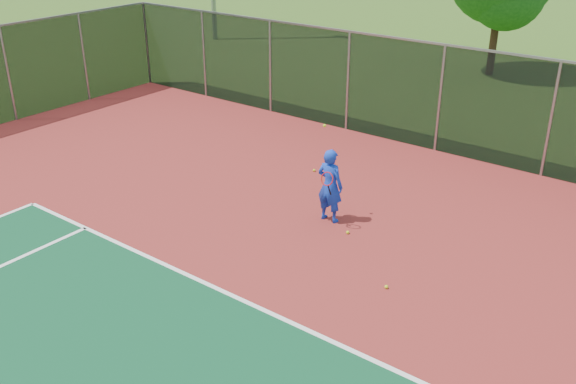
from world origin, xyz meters
name	(u,v)px	position (x,y,z in m)	size (l,w,h in m)	color
fence_back	(551,119)	(0.00, 12.00, 1.56)	(30.00, 0.06, 3.03)	black
tennis_player	(330,185)	(-2.98, 6.56, 0.87)	(0.63, 0.62, 2.18)	#1438C1
practice_ball_0	(348,232)	(-2.30, 6.27, 0.06)	(0.07, 0.07, 0.07)	#C7D919
practice_ball_2	(314,170)	(-4.84, 8.63, 0.06)	(0.07, 0.07, 0.07)	#C7D919
practice_ball_4	(386,287)	(-0.59, 4.92, 0.06)	(0.07, 0.07, 0.07)	#C7D919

